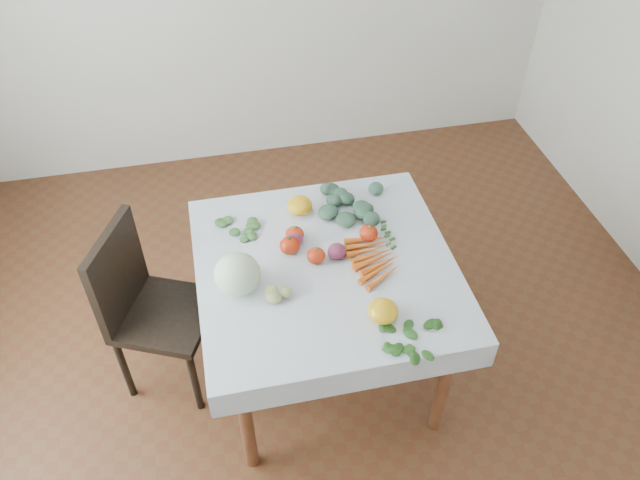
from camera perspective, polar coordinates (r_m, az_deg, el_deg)
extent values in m
plane|color=#57331B|center=(3.31, 0.46, -11.48)|extent=(4.00, 4.00, 0.00)
cube|color=brown|center=(2.75, 0.55, -2.66)|extent=(1.00, 1.00, 0.04)
cylinder|color=brown|center=(2.74, -6.77, -16.06)|extent=(0.06, 0.06, 0.71)
cylinder|color=brown|center=(2.88, 11.28, -12.67)|extent=(0.06, 0.06, 0.71)
cylinder|color=brown|center=(3.29, -8.71, -2.95)|extent=(0.06, 0.06, 0.71)
cylinder|color=brown|center=(3.40, 6.13, -0.70)|extent=(0.06, 0.06, 0.71)
cube|color=white|center=(2.73, 0.55, -2.33)|extent=(1.12, 1.12, 0.01)
cube|color=black|center=(3.03, -13.94, -6.68)|extent=(0.55, 0.55, 0.04)
cube|color=black|center=(2.93, -18.09, -2.86)|extent=(0.21, 0.39, 0.45)
cylinder|color=black|center=(3.18, -17.42, -11.13)|extent=(0.04, 0.04, 0.42)
cylinder|color=black|center=(3.06, -11.36, -12.57)|extent=(0.04, 0.04, 0.42)
cylinder|color=black|center=(3.37, -14.92, -6.42)|extent=(0.04, 0.04, 0.42)
cylinder|color=black|center=(3.25, -9.18, -7.56)|extent=(0.04, 0.04, 0.42)
ellipsoid|color=silver|center=(2.59, -7.58, -3.09)|extent=(0.26, 0.26, 0.17)
ellipsoid|color=#BA280C|center=(2.76, -2.79, -0.48)|extent=(0.12, 0.12, 0.08)
ellipsoid|color=#BA280C|center=(2.81, -2.33, 0.49)|extent=(0.09, 0.09, 0.07)
ellipsoid|color=#BA280C|center=(2.72, -0.36, -1.44)|extent=(0.10, 0.10, 0.07)
ellipsoid|color=#BA280C|center=(2.83, 4.46, 0.64)|extent=(0.10, 0.10, 0.07)
ellipsoid|color=yellow|center=(2.96, -1.86, 3.18)|extent=(0.14, 0.14, 0.08)
ellipsoid|color=yellow|center=(2.51, 5.79, -6.48)|extent=(0.15, 0.15, 0.09)
ellipsoid|color=maroon|center=(2.80, -2.35, 0.11)|extent=(0.08, 0.08, 0.07)
ellipsoid|color=maroon|center=(2.74, 1.57, -1.03)|extent=(0.11, 0.11, 0.07)
ellipsoid|color=#ACBA6B|center=(2.59, -3.60, -4.69)|extent=(0.05, 0.05, 0.05)
ellipsoid|color=#ACBA6B|center=(2.60, -4.66, -4.68)|extent=(0.05, 0.05, 0.05)
ellipsoid|color=#ACBA6B|center=(2.56, -3.05, -5.43)|extent=(0.05, 0.05, 0.05)
cone|color=#EB5A1A|center=(2.83, 4.32, 0.07)|extent=(0.21, 0.05, 0.03)
cone|color=#EB5A1A|center=(2.80, 4.50, -0.40)|extent=(0.21, 0.04, 0.03)
cone|color=#EB5A1A|center=(2.78, 4.68, -0.86)|extent=(0.21, 0.05, 0.03)
cone|color=#EB5A1A|center=(2.76, 4.87, -1.34)|extent=(0.21, 0.07, 0.03)
cone|color=#EB5A1A|center=(2.74, 5.06, -1.83)|extent=(0.21, 0.09, 0.03)
cone|color=#EB5A1A|center=(2.71, 5.26, -2.32)|extent=(0.21, 0.11, 0.03)
cone|color=#EB5A1A|center=(2.69, 5.46, -2.82)|extent=(0.20, 0.12, 0.03)
cone|color=#EB5A1A|center=(2.67, 5.66, -3.33)|extent=(0.20, 0.14, 0.03)
ellipsoid|color=#395D48|center=(3.01, 3.84, 3.49)|extent=(0.07, 0.07, 0.05)
ellipsoid|color=#395D48|center=(3.01, 2.74, 3.55)|extent=(0.07, 0.07, 0.05)
ellipsoid|color=#395D48|center=(2.98, 3.73, 2.95)|extent=(0.07, 0.07, 0.05)
ellipsoid|color=#395D48|center=(3.04, 3.78, 3.99)|extent=(0.07, 0.07, 0.05)
ellipsoid|color=#395D48|center=(2.98, 2.13, 3.04)|extent=(0.07, 0.07, 0.05)
ellipsoid|color=#395D48|center=(3.00, 4.94, 3.22)|extent=(0.07, 0.07, 0.05)
ellipsoid|color=#395D48|center=(3.05, 2.41, 4.20)|extent=(0.07, 0.07, 0.05)
ellipsoid|color=#395D48|center=(2.94, 3.00, 2.29)|extent=(0.07, 0.07, 0.05)
ellipsoid|color=#395D48|center=(3.06, 5.17, 4.17)|extent=(0.07, 0.07, 0.05)
ellipsoid|color=#395D48|center=(3.00, 0.86, 3.47)|extent=(0.07, 0.07, 0.05)
ellipsoid|color=#395D48|center=(2.95, 5.26, 2.35)|extent=(0.07, 0.07, 0.05)
ellipsoid|color=#395D48|center=(3.11, 3.39, 4.94)|extent=(0.07, 0.07, 0.05)
ellipsoid|color=#395D48|center=(2.92, 1.14, 2.06)|extent=(0.07, 0.07, 0.05)
ellipsoid|color=#22591B|center=(2.48, 9.03, -8.91)|extent=(0.06, 0.04, 0.01)
ellipsoid|color=#22591B|center=(2.47, 8.08, -8.99)|extent=(0.06, 0.04, 0.01)
ellipsoid|color=#22591B|center=(2.46, 9.15, -9.49)|extent=(0.06, 0.04, 0.01)
ellipsoid|color=#22591B|center=(2.50, 8.77, -8.42)|extent=(0.06, 0.04, 0.01)
ellipsoid|color=#22591B|center=(2.45, 7.80, -9.60)|extent=(0.06, 0.04, 0.01)
ellipsoid|color=#22591B|center=(2.48, 10.01, -9.06)|extent=(0.06, 0.04, 0.01)
ellipsoid|color=#22591B|center=(2.49, 7.57, -8.38)|extent=(0.06, 0.04, 0.01)
ellipsoid|color=#22591B|center=(2.44, 8.81, -10.23)|extent=(0.06, 0.04, 0.01)
ellipsoid|color=#22591B|center=(2.52, 9.82, -8.06)|extent=(0.06, 0.04, 0.01)
ellipsoid|color=#22591B|center=(2.46, 6.60, -9.31)|extent=(0.06, 0.04, 0.01)
ellipsoid|color=#22591B|center=(2.46, 10.59, -9.87)|extent=(0.06, 0.04, 0.01)
ellipsoid|color=#22591B|center=(2.53, 8.08, -7.51)|extent=(0.06, 0.04, 0.01)
ellipsoid|color=#22591B|center=(2.42, 7.40, -10.68)|extent=(0.06, 0.04, 0.01)
ellipsoid|color=#22591B|center=(2.52, 11.28, -8.40)|extent=(0.06, 0.04, 0.01)
ellipsoid|color=#3B6C31|center=(2.90, -7.28, 0.95)|extent=(0.05, 0.05, 0.02)
ellipsoid|color=#3B6C31|center=(2.91, -7.76, 1.17)|extent=(0.05, 0.05, 0.02)
ellipsoid|color=#3B6C31|center=(2.88, -7.69, 0.64)|extent=(0.05, 0.05, 0.02)
ellipsoid|color=#3B6C31|center=(2.91, -6.92, 1.27)|extent=(0.05, 0.05, 0.02)
ellipsoid|color=#3B6C31|center=(2.91, -8.45, 0.98)|extent=(0.05, 0.05, 0.02)
ellipsoid|color=#3B6C31|center=(2.88, -6.87, 0.57)|extent=(0.05, 0.05, 0.02)
ellipsoid|color=#3B6C31|center=(2.94, -7.46, 1.66)|extent=(0.05, 0.05, 0.02)
ellipsoid|color=#3B6C31|center=(2.88, -8.57, 0.35)|extent=(0.05, 0.05, 0.02)
ellipsoid|color=#3B6C31|center=(2.90, -6.00, 1.14)|extent=(0.05, 0.05, 0.02)
ellipsoid|color=#3B6C31|center=(2.94, -8.81, 1.48)|extent=(0.05, 0.05, 0.02)
ellipsoid|color=#3B6C31|center=(2.85, -7.35, -0.05)|extent=(0.05, 0.05, 0.02)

